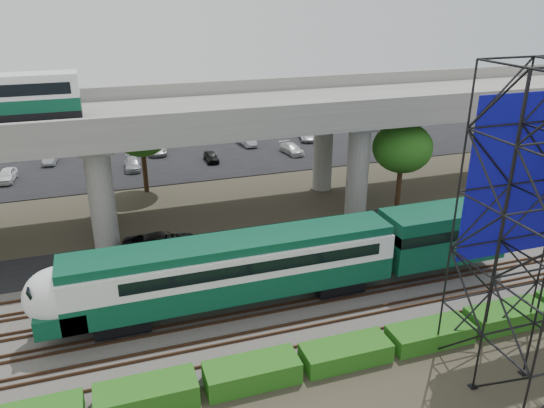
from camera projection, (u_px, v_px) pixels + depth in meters
name	position (u px, v px, depth m)	size (l,w,h in m)	color
ground	(297.00, 319.00, 30.73)	(140.00, 140.00, 0.00)	#474233
ballast_bed	(285.00, 299.00, 32.45)	(90.00, 12.00, 0.20)	slate
service_road	(247.00, 242.00, 39.94)	(90.00, 5.00, 0.08)	black
parking_lot	(191.00, 156.00, 60.58)	(90.00, 18.00, 0.08)	black
harbor_water	(164.00, 115.00, 79.91)	(140.00, 40.00, 0.03)	slate
rail_tracks	(286.00, 297.00, 32.38)	(90.00, 9.52, 0.16)	#472D1E
commuter_train	(269.00, 262.00, 31.10)	(29.30, 3.06, 4.30)	black
overpass	(211.00, 121.00, 41.33)	(80.00, 12.00, 12.40)	#9E9B93
hedge_strip	(346.00, 352.00, 27.04)	(34.60, 1.80, 1.20)	#1E5E15
trees	(169.00, 157.00, 41.46)	(40.94, 16.94, 7.69)	#382314
suv	(163.00, 244.00, 37.77)	(2.57, 5.58, 1.55)	black
parked_cars	(188.00, 151.00, 59.99)	(36.34, 9.27, 1.25)	white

